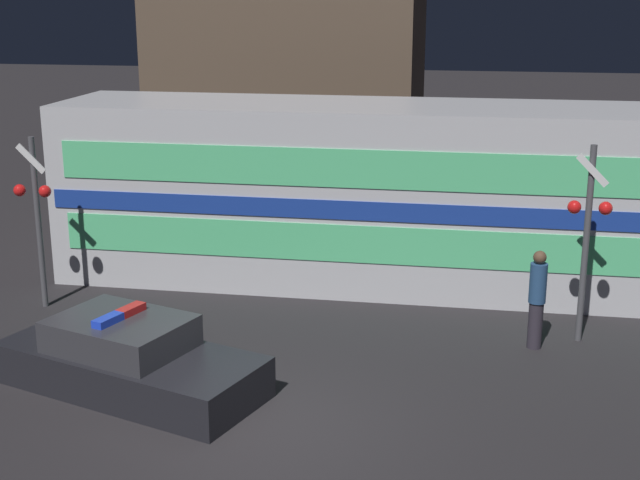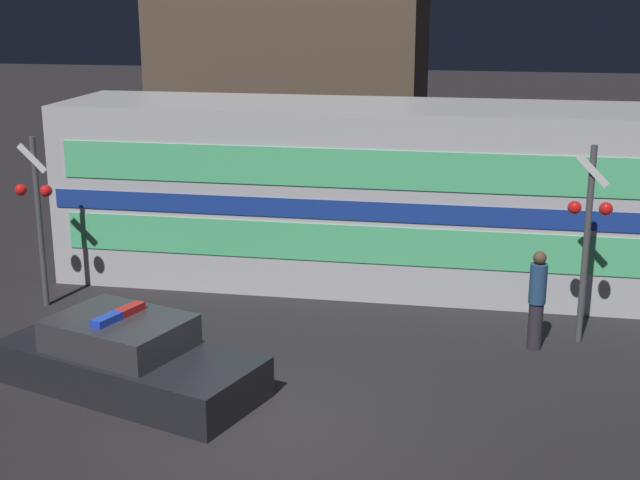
{
  "view_description": "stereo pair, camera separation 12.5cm",
  "coord_description": "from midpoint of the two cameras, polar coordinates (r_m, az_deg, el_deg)",
  "views": [
    {
      "loc": [
        2.74,
        -11.23,
        6.09
      ],
      "look_at": [
        0.05,
        4.09,
        1.71
      ],
      "focal_mm": 50.0,
      "sensor_mm": 36.0,
      "label": 1
    },
    {
      "loc": [
        2.86,
        -11.21,
        6.09
      ],
      "look_at": [
        0.05,
        4.09,
        1.71
      ],
      "focal_mm": 50.0,
      "sensor_mm": 36.0,
      "label": 2
    }
  ],
  "objects": [
    {
      "name": "police_car",
      "position": [
        14.45,
        -12.39,
        -7.55
      ],
      "size": [
        4.6,
        3.04,
        1.27
      ],
      "rotation": [
        0.0,
        0.0,
        -0.33
      ],
      "color": "black",
      "rests_on": "ground_plane"
    },
    {
      "name": "ground_plane",
      "position": [
        13.07,
        -3.66,
        -12.08
      ],
      "size": [
        120.0,
        120.0,
        0.0
      ],
      "primitive_type": "plane",
      "color": "#262326"
    },
    {
      "name": "building_left",
      "position": [
        27.99,
        -1.88,
        11.37
      ],
      "size": [
        7.76,
        5.88,
        7.94
      ],
      "color": "brown",
      "rests_on": "ground_plane"
    },
    {
      "name": "crossing_signal_near",
      "position": [
        16.12,
        16.53,
        0.62
      ],
      "size": [
        0.76,
        0.3,
        3.56
      ],
      "color": "#4C4C51",
      "rests_on": "ground_plane"
    },
    {
      "name": "crossing_signal_far",
      "position": [
        18.09,
        -17.9,
        1.85
      ],
      "size": [
        0.76,
        0.3,
        3.41
      ],
      "color": "#4C4C51",
      "rests_on": "ground_plane"
    },
    {
      "name": "pedestrian",
      "position": [
        15.96,
        13.5,
        -3.66
      ],
      "size": [
        0.3,
        0.3,
        1.78
      ],
      "color": "#2D2833",
      "rests_on": "ground_plane"
    },
    {
      "name": "train",
      "position": [
        18.86,
        8.88,
        2.7
      ],
      "size": [
        17.08,
        3.06,
        3.8
      ],
      "color": "silver",
      "rests_on": "ground_plane"
    }
  ]
}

